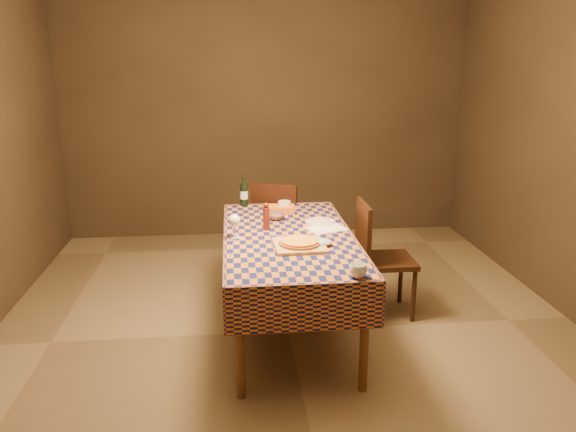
% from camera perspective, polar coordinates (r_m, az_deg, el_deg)
% --- Properties ---
extents(room, '(5.00, 5.10, 2.70)m').
position_cam_1_polar(room, '(3.94, 0.07, 6.10)').
color(room, brown).
rests_on(room, ground).
extents(dining_table, '(0.94, 1.84, 0.77)m').
position_cam_1_polar(dining_table, '(4.10, 0.07, -2.96)').
color(dining_table, brown).
rests_on(dining_table, ground).
extents(cutting_board, '(0.35, 0.35, 0.02)m').
position_cam_1_polar(cutting_board, '(3.83, 1.17, -3.01)').
color(cutting_board, tan).
rests_on(cutting_board, dining_table).
extents(pizza, '(0.32, 0.32, 0.03)m').
position_cam_1_polar(pizza, '(3.82, 1.17, -2.67)').
color(pizza, '#944618').
rests_on(pizza, cutting_board).
extents(pepper_mill, '(0.06, 0.06, 0.21)m').
position_cam_1_polar(pepper_mill, '(4.18, -2.22, -0.13)').
color(pepper_mill, '#531713').
rests_on(pepper_mill, dining_table).
extents(bowl, '(0.17, 0.17, 0.04)m').
position_cam_1_polar(bowl, '(4.46, -1.23, -0.08)').
color(bowl, '#5D444E').
rests_on(bowl, dining_table).
extents(wine_glass, '(0.10, 0.10, 0.17)m').
position_cam_1_polar(wine_glass, '(4.00, -5.48, -0.53)').
color(wine_glass, white).
rests_on(wine_glass, dining_table).
extents(wine_bottle, '(0.09, 0.09, 0.27)m').
position_cam_1_polar(wine_bottle, '(4.86, -4.50, 2.22)').
color(wine_bottle, black).
rests_on(wine_bottle, dining_table).
extents(deli_tub, '(0.13, 0.13, 0.09)m').
position_cam_1_polar(deli_tub, '(4.68, -0.37, 0.98)').
color(deli_tub, silver).
rests_on(deli_tub, dining_table).
extents(takeout_container, '(0.23, 0.16, 0.06)m').
position_cam_1_polar(takeout_container, '(4.66, -0.77, 0.70)').
color(takeout_container, '#C75B1A').
rests_on(takeout_container, dining_table).
extents(white_plate, '(0.28, 0.28, 0.01)m').
position_cam_1_polar(white_plate, '(4.39, 3.27, -0.57)').
color(white_plate, white).
rests_on(white_plate, dining_table).
extents(tumbler, '(0.14, 0.14, 0.08)m').
position_cam_1_polar(tumbler, '(3.33, 7.14, -5.55)').
color(tumbler, white).
rests_on(tumbler, dining_table).
extents(flour_patch, '(0.33, 0.30, 0.00)m').
position_cam_1_polar(flour_patch, '(4.24, 3.90, -1.28)').
color(flour_patch, white).
rests_on(flour_patch, dining_table).
extents(flour_bag, '(0.19, 0.17, 0.05)m').
position_cam_1_polar(flour_bag, '(3.85, 3.36, -2.71)').
color(flour_bag, '#A6B8D4').
rests_on(flour_bag, dining_table).
extents(chair_far, '(0.55, 0.55, 0.93)m').
position_cam_1_polar(chair_far, '(5.18, -1.02, -0.87)').
color(chair_far, black).
rests_on(chair_far, ground).
extents(chair_right, '(0.43, 0.42, 0.93)m').
position_cam_1_polar(chair_right, '(4.52, 9.01, -3.67)').
color(chair_right, black).
rests_on(chair_right, ground).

